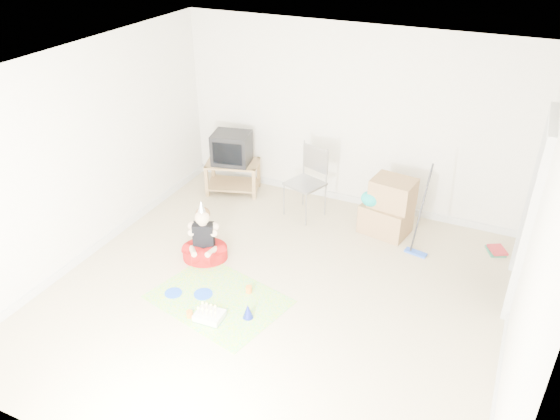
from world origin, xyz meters
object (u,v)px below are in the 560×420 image
at_px(folding_chair, 305,184).
at_px(seated_woman, 205,246).
at_px(crt_tv, 232,148).
at_px(birthday_cake, 209,316).
at_px(cardboard_boxes, 388,207).
at_px(tv_stand, 233,174).

distance_m(folding_chair, seated_woman, 1.72).
bearing_deg(crt_tv, folding_chair, -21.67).
bearing_deg(folding_chair, birthday_cake, -91.62).
distance_m(cardboard_boxes, birthday_cake, 2.87).
relative_size(crt_tv, cardboard_boxes, 0.69).
height_order(tv_stand, folding_chair, folding_chair).
bearing_deg(crt_tv, tv_stand, 0.00).
xyz_separation_m(crt_tv, folding_chair, (1.28, -0.21, -0.22)).
distance_m(crt_tv, birthday_cake, 3.05).
bearing_deg(birthday_cake, folding_chair, 88.38).
relative_size(tv_stand, birthday_cake, 2.89).
bearing_deg(cardboard_boxes, crt_tv, 176.18).
height_order(tv_stand, cardboard_boxes, cardboard_boxes).
bearing_deg(folding_chair, crt_tv, 170.75).
relative_size(crt_tv, folding_chair, 0.53).
distance_m(tv_stand, birthday_cake, 2.98).
distance_m(tv_stand, crt_tv, 0.44).
bearing_deg(seated_woman, crt_tv, 107.64).
distance_m(crt_tv, seated_woman, 1.90).
bearing_deg(crt_tv, cardboard_boxes, -16.25).
bearing_deg(folding_chair, cardboard_boxes, 2.11).
relative_size(cardboard_boxes, seated_woman, 0.97).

